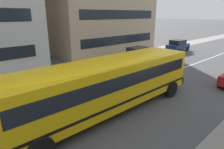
{
  "coord_description": "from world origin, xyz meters",
  "views": [
    {
      "loc": [
        -8.93,
        -8.82,
        5.19
      ],
      "look_at": [
        -1.47,
        -0.77,
        1.74
      ],
      "focal_mm": 30.91,
      "sensor_mm": 36.0,
      "label": 1
    }
  ],
  "objects": [
    {
      "name": "ground_plane",
      "position": [
        0.0,
        0.0,
        0.0
      ],
      "size": [
        400.0,
        400.0,
        0.0
      ],
      "primitive_type": "plane",
      "color": "#4C4C4F"
    },
    {
      "name": "sidewalk_far",
      "position": [
        0.0,
        7.82,
        0.01
      ],
      "size": [
        120.0,
        3.0,
        0.01
      ],
      "primitive_type": "cube",
      "color": "gray",
      "rests_on": "ground_plane"
    },
    {
      "name": "lane_centreline",
      "position": [
        0.0,
        0.0,
        0.0
      ],
      "size": [
        110.0,
        0.16,
        0.01
      ],
      "primitive_type": "cube",
      "color": "silver",
      "rests_on": "ground_plane"
    },
    {
      "name": "school_bus",
      "position": [
        -2.77,
        -1.54,
        1.79
      ],
      "size": [
        13.48,
        3.23,
        3.01
      ],
      "rotation": [
        0.0,
        0.0,
        3.14
      ],
      "color": "yellow",
      "rests_on": "ground_plane"
    },
    {
      "name": "parked_car_teal_end_of_row",
      "position": [
        7.97,
        5.04,
        0.84
      ],
      "size": [
        3.94,
        1.95,
        1.64
      ],
      "rotation": [
        0.0,
        0.0,
        0.02
      ],
      "color": "#195B66",
      "rests_on": "ground_plane"
    },
    {
      "name": "parked_car_dark_blue_under_tree",
      "position": [
        17.19,
        5.22,
        0.84
      ],
      "size": [
        3.91,
        1.91,
        1.64
      ],
      "rotation": [
        0.0,
        0.0,
        -0.01
      ],
      "color": "navy",
      "rests_on": "ground_plane"
    }
  ]
}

